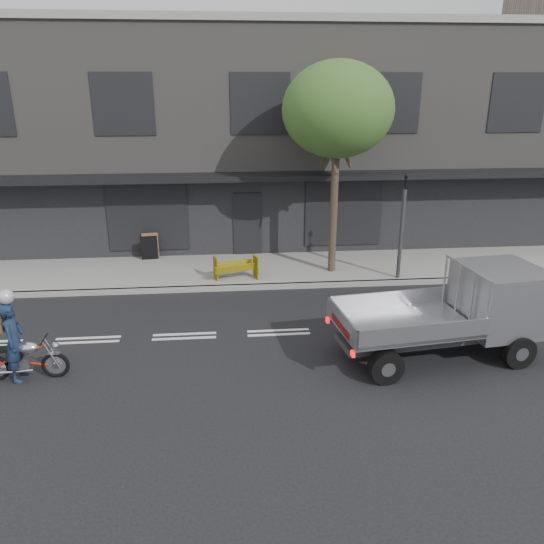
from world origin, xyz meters
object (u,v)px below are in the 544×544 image
at_px(street_tree, 338,110).
at_px(motorcycle, 25,358).
at_px(traffic_light_pole, 401,232).
at_px(construction_barrier, 236,269).
at_px(sandwich_board, 149,248).
at_px(flatbed_ute, 482,303).
at_px(rider, 14,342).

xyz_separation_m(street_tree, motorcycle, (-7.86, -5.93, -4.79)).
xyz_separation_m(traffic_light_pole, construction_barrier, (-5.18, 0.15, -1.12)).
distance_m(street_tree, sandwich_board, 7.92).
bearing_deg(street_tree, sandwich_board, 164.92).
xyz_separation_m(construction_barrier, sandwich_board, (-2.98, 2.36, 0.07)).
bearing_deg(motorcycle, street_tree, 35.78).
xyz_separation_m(street_tree, traffic_light_pole, (2.00, -0.85, -3.63)).
xyz_separation_m(traffic_light_pole, sandwich_board, (-8.16, 2.51, -1.05)).
relative_size(street_tree, traffic_light_pole, 1.93).
bearing_deg(sandwich_board, flatbed_ute, -48.21).
relative_size(street_tree, construction_barrier, 4.93).
bearing_deg(sandwich_board, construction_barrier, -46.12).
relative_size(motorcycle, flatbed_ute, 0.37).
xyz_separation_m(rider, construction_barrier, (4.83, 5.23, -0.36)).
height_order(motorcycle, sandwich_board, sandwich_board).
xyz_separation_m(traffic_light_pole, flatbed_ute, (0.39, -4.77, -0.40)).
height_order(traffic_light_pole, sandwich_board, traffic_light_pole).
distance_m(rider, flatbed_ute, 10.42).
height_order(traffic_light_pole, rider, traffic_light_pole).
xyz_separation_m(flatbed_ute, sandwich_board, (-8.56, 7.28, -0.65)).
distance_m(motorcycle, flatbed_ute, 10.29).
relative_size(flatbed_ute, construction_barrier, 3.59).
bearing_deg(motorcycle, rider, 178.77).
relative_size(traffic_light_pole, flatbed_ute, 0.71).
distance_m(rider, sandwich_board, 7.82).
relative_size(traffic_light_pole, construction_barrier, 2.56).
height_order(motorcycle, construction_barrier, motorcycle).
bearing_deg(sandwich_board, traffic_light_pole, -24.89).
height_order(rider, flatbed_ute, flatbed_ute).
distance_m(street_tree, construction_barrier, 5.76).
height_order(street_tree, flatbed_ute, street_tree).
bearing_deg(street_tree, flatbed_ute, -66.95).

